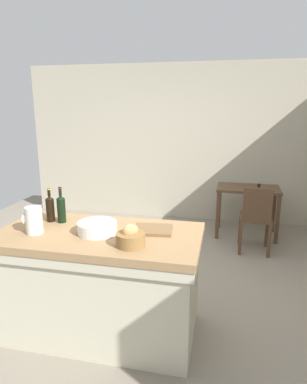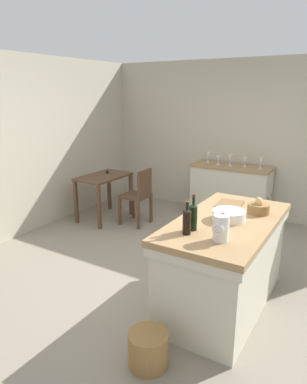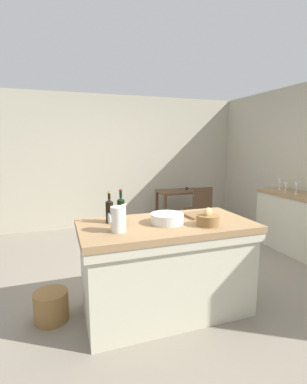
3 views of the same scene
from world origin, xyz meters
The scene contains 12 objects.
ground_plane centered at (0.00, 0.00, 0.00)m, with size 6.76×6.76×0.00m, color gray.
wall_back centered at (0.00, 2.60, 1.30)m, with size 5.32×0.12×2.60m, color #B2AA93.
island_table centered at (-0.22, -0.66, 0.49)m, with size 1.65×0.85×0.91m.
writing_desk centered at (1.11, 1.93, 0.62)m, with size 0.91×0.58×0.80m.
wooden_chair centered at (1.19, 1.29, 0.50)m, with size 0.41×0.41×0.91m.
pitcher centered at (-0.71, -0.79, 1.02)m, with size 0.17×0.13×0.26m.
wash_bowl centered at (-0.22, -0.68, 0.95)m, with size 0.31×0.31×0.09m, color silver.
bread_basket centered at (0.11, -0.87, 0.97)m, with size 0.21×0.21×0.17m.
cutting_board centered at (0.20, -0.54, 0.92)m, with size 0.31×0.25×0.02m, color brown.
wine_bottle_dark centered at (-0.62, -0.50, 1.04)m, with size 0.07×0.07×0.32m.
wine_bottle_amber centered at (-0.73, -0.49, 1.03)m, with size 0.07×0.07×0.30m.
wicker_hamper centered at (-1.30, -0.46, 0.14)m, with size 0.32×0.32×0.28m, color olive.
Camera 1 is at (0.75, -3.03, 1.88)m, focal length 31.04 mm.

